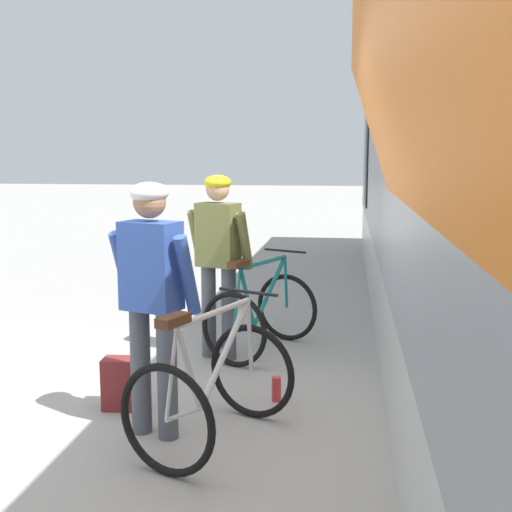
% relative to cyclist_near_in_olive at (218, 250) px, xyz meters
% --- Properties ---
extents(ground_plane, '(80.00, 80.00, 0.00)m').
position_rel_cyclist_near_in_olive_xyz_m(ground_plane, '(-0.18, -1.68, -1.05)').
color(ground_plane, '#A09E99').
extents(cyclist_near_in_olive, '(0.66, 0.43, 1.76)m').
position_rel_cyclist_near_in_olive_xyz_m(cyclist_near_in_olive, '(0.00, 0.00, 0.00)').
color(cyclist_near_in_olive, '#4C515B').
rests_on(cyclist_near_in_olive, ground).
extents(cyclist_far_in_blue, '(0.66, 0.43, 1.76)m').
position_rel_cyclist_near_in_olive_xyz_m(cyclist_far_in_blue, '(-0.09, -1.77, 0.00)').
color(cyclist_far_in_blue, '#4C515B').
rests_on(cyclist_far_in_blue, ground).
extents(bicycle_near_teal, '(1.07, 1.26, 0.99)m').
position_rel_cyclist_near_in_olive_xyz_m(bicycle_near_teal, '(0.39, 0.21, -0.65)').
color(bicycle_near_teal, black).
rests_on(bicycle_near_teal, ground).
extents(bicycle_far_silver, '(1.05, 1.26, 0.99)m').
position_rel_cyclist_near_in_olive_xyz_m(bicycle_far_silver, '(0.34, -1.85, -0.65)').
color(bicycle_far_silver, black).
rests_on(bicycle_far_silver, ground).
extents(backpack_on_platform, '(0.29, 0.20, 0.40)m').
position_rel_cyclist_near_in_olive_xyz_m(backpack_on_platform, '(-0.49, -1.35, -0.85)').
color(backpack_on_platform, maroon).
rests_on(backpack_on_platform, ground).
extents(water_bottle_near_the_bikes, '(0.07, 0.07, 0.20)m').
position_rel_cyclist_near_in_olive_xyz_m(water_bottle_near_the_bikes, '(0.68, -1.03, -0.96)').
color(water_bottle_near_the_bikes, red).
rests_on(water_bottle_near_the_bikes, ground).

